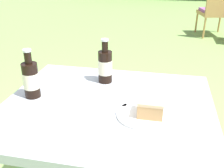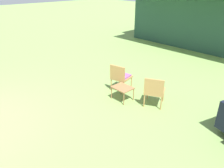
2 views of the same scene
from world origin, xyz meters
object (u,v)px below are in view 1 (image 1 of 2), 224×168
cake_on_plate (147,110)px  cola_bottle_near (105,66)px  cola_bottle_far (31,79)px  wicker_chair_cushioned (216,10)px  patio_table (107,118)px

cake_on_plate → cola_bottle_near: cola_bottle_near is taller
cake_on_plate → cola_bottle_far: (-0.53, 0.07, 0.06)m
wicker_chair_cushioned → cola_bottle_far: 4.56m
wicker_chair_cushioned → cola_bottle_near: cola_bottle_near is taller
wicker_chair_cushioned → cake_on_plate: 4.48m
wicker_chair_cushioned → patio_table: wicker_chair_cushioned is taller
wicker_chair_cushioned → cola_bottle_near: 4.26m
patio_table → cake_on_plate: (0.18, -0.07, 0.10)m
wicker_chair_cushioned → patio_table: bearing=63.4°
cola_bottle_far → cake_on_plate: bearing=-7.3°
patio_table → cola_bottle_far: 0.39m
cola_bottle_near → cola_bottle_far: bearing=-142.1°
patio_table → cola_bottle_far: size_ratio=4.05×
wicker_chair_cushioned → cola_bottle_near: bearing=61.8°
cola_bottle_near → wicker_chair_cushioned: bearing=74.0°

